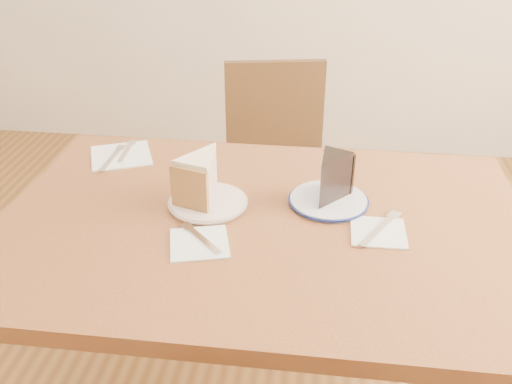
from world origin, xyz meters
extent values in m
cube|color=#4E2A15|center=(0.00, 0.00, 0.73)|extent=(1.20, 0.80, 0.04)
cylinder|color=#33180F|center=(-0.54, 0.34, 0.35)|extent=(0.06, 0.06, 0.71)
cylinder|color=#33180F|center=(0.54, 0.34, 0.35)|extent=(0.06, 0.06, 0.71)
cube|color=black|center=(-0.02, 0.68, 0.45)|extent=(0.50, 0.50, 0.04)
cylinder|color=black|center=(0.12, 0.89, 0.22)|extent=(0.04, 0.04, 0.43)
cylinder|color=black|center=(-0.23, 0.82, 0.22)|extent=(0.04, 0.04, 0.43)
cylinder|color=black|center=(0.19, 0.53, 0.22)|extent=(0.04, 0.04, 0.43)
cylinder|color=black|center=(-0.16, 0.47, 0.22)|extent=(0.04, 0.04, 0.43)
cube|color=black|center=(-0.06, 0.86, 0.67)|extent=(0.36, 0.10, 0.38)
cylinder|color=silver|center=(-0.14, 0.05, 0.76)|extent=(0.18, 0.18, 0.01)
cylinder|color=white|center=(0.15, 0.10, 0.76)|extent=(0.18, 0.18, 0.01)
cube|color=white|center=(-0.12, -0.11, 0.75)|extent=(0.15, 0.15, 0.00)
cube|color=white|center=(0.26, -0.02, 0.75)|extent=(0.12, 0.12, 0.00)
cube|color=white|center=(-0.43, 0.28, 0.75)|extent=(0.21, 0.21, 0.00)
cube|color=silver|center=(-0.12, -0.10, 0.76)|extent=(0.11, 0.11, 0.00)
cube|color=white|center=(0.26, -0.01, 0.76)|extent=(0.10, 0.15, 0.00)
cube|color=silver|center=(-0.42, 0.30, 0.76)|extent=(0.02, 0.14, 0.00)
cube|color=silver|center=(-0.44, 0.25, 0.76)|extent=(0.02, 0.16, 0.00)
camera|label=1|loc=(0.12, -1.08, 1.45)|focal=40.00mm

